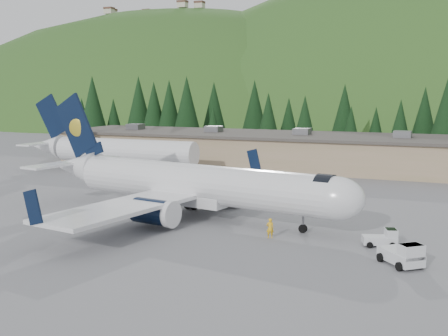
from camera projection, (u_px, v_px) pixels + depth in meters
ground at (200, 218)px, 53.29m from camera, size 600.00×600.00×0.00m
airliner at (191, 184)px, 53.40m from camera, size 35.33×33.33×11.75m
second_airliner at (109, 150)px, 82.36m from camera, size 27.50×11.00×10.05m
baggage_tug_a at (383, 238)px, 43.58m from camera, size 2.84×2.16×1.37m
baggage_tug_b at (403, 255)px, 38.52m from camera, size 3.41×3.58×1.76m
terminal_building at (271, 149)px, 89.62m from camera, size 71.00×17.00×6.10m
ramp_worker at (270, 228)px, 45.86m from camera, size 0.71×0.58×1.67m
tree_line at (298, 113)px, 110.56m from camera, size 114.45×18.19×13.85m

